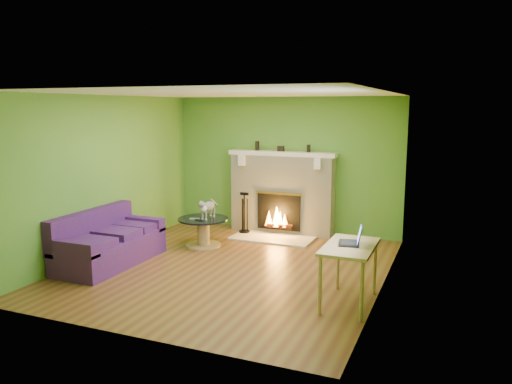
{
  "coord_description": "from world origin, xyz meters",
  "views": [
    {
      "loc": [
        3.12,
        -6.59,
        2.41
      ],
      "look_at": [
        0.25,
        0.4,
        1.12
      ],
      "focal_mm": 35.0,
      "sensor_mm": 36.0,
      "label": 1
    }
  ],
  "objects_px": {
    "sofa": "(108,243)",
    "coffee_table": "(203,230)",
    "cat": "(208,208)",
    "desk": "(350,252)"
  },
  "relations": [
    {
      "from": "sofa",
      "to": "coffee_table",
      "type": "relative_size",
      "value": 2.09
    },
    {
      "from": "sofa",
      "to": "cat",
      "type": "bearing_deg",
      "value": 56.49
    },
    {
      "from": "coffee_table",
      "to": "desk",
      "type": "distance_m",
      "value": 3.35
    },
    {
      "from": "desk",
      "to": "cat",
      "type": "xyz_separation_m",
      "value": [
        -2.83,
        1.68,
        0.01
      ]
    },
    {
      "from": "sofa",
      "to": "coffee_table",
      "type": "xyz_separation_m",
      "value": [
        0.9,
        1.44,
        -0.03
      ]
    },
    {
      "from": "sofa",
      "to": "desk",
      "type": "xyz_separation_m",
      "value": [
        3.81,
        -0.2,
        0.34
      ]
    },
    {
      "from": "sofa",
      "to": "cat",
      "type": "relative_size",
      "value": 3.32
    },
    {
      "from": "sofa",
      "to": "coffee_table",
      "type": "bearing_deg",
      "value": 57.81
    },
    {
      "from": "coffee_table",
      "to": "desk",
      "type": "relative_size",
      "value": 0.87
    },
    {
      "from": "sofa",
      "to": "coffee_table",
      "type": "distance_m",
      "value": 1.7
    }
  ]
}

